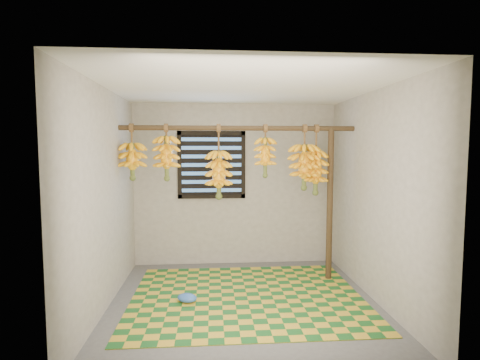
{
  "coord_description": "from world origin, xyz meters",
  "views": [
    {
      "loc": [
        -0.36,
        -4.08,
        1.74
      ],
      "look_at": [
        0.0,
        0.55,
        1.35
      ],
      "focal_mm": 28.0,
      "sensor_mm": 36.0,
      "label": 1
    }
  ],
  "objects": [
    {
      "name": "wall_right",
      "position": [
        1.5,
        0.0,
        1.2
      ],
      "size": [
        0.01,
        3.0,
        2.4
      ],
      "primitive_type": "cube",
      "color": "gray",
      "rests_on": "floor"
    },
    {
      "name": "wall_back",
      "position": [
        0.0,
        1.5,
        1.2
      ],
      "size": [
        3.0,
        0.01,
        2.4
      ],
      "primitive_type": "cube",
      "color": "gray",
      "rests_on": "floor"
    },
    {
      "name": "banana_bunch_c",
      "position": [
        -0.26,
        0.7,
        1.41
      ],
      "size": [
        0.32,
        0.32,
        0.94
      ],
      "color": "brown",
      "rests_on": "hanging_pole"
    },
    {
      "name": "ceiling",
      "position": [
        0.0,
        0.0,
        2.4
      ],
      "size": [
        3.0,
        3.0,
        0.01
      ],
      "primitive_type": "cube",
      "color": "silver",
      "rests_on": "wall_back"
    },
    {
      "name": "hanging_pole",
      "position": [
        0.0,
        0.7,
        2.0
      ],
      "size": [
        3.0,
        0.06,
        0.06
      ],
      "primitive_type": "cylinder",
      "rotation": [
        0.0,
        1.57,
        0.0
      ],
      "color": "#44311B",
      "rests_on": "wall_left"
    },
    {
      "name": "banana_bunch_e",
      "position": [
        0.85,
        0.7,
        1.5
      ],
      "size": [
        0.38,
        0.38,
        0.84
      ],
      "color": "brown",
      "rests_on": "hanging_pole"
    },
    {
      "name": "banana_bunch_a",
      "position": [
        -1.34,
        0.7,
        1.58
      ],
      "size": [
        0.35,
        0.35,
        0.7
      ],
      "color": "brown",
      "rests_on": "hanging_pole"
    },
    {
      "name": "banana_bunch_d",
      "position": [
        0.34,
        0.7,
        1.63
      ],
      "size": [
        0.27,
        0.27,
        0.68
      ],
      "color": "brown",
      "rests_on": "hanging_pole"
    },
    {
      "name": "window",
      "position": [
        -0.35,
        1.48,
        1.5
      ],
      "size": [
        1.0,
        0.04,
        1.0
      ],
      "color": "black",
      "rests_on": "wall_back"
    },
    {
      "name": "support_post",
      "position": [
        1.2,
        0.7,
        1.0
      ],
      "size": [
        0.08,
        0.08,
        2.0
      ],
      "primitive_type": "cylinder",
      "color": "#44311B",
      "rests_on": "floor"
    },
    {
      "name": "floor",
      "position": [
        0.0,
        0.0,
        -0.01
      ],
      "size": [
        3.0,
        3.0,
        0.01
      ],
      "primitive_type": "cube",
      "color": "#4F4F4F",
      "rests_on": "ground"
    },
    {
      "name": "wall_left",
      "position": [
        -1.5,
        0.0,
        1.2
      ],
      "size": [
        0.01,
        3.0,
        2.4
      ],
      "primitive_type": "cube",
      "color": "gray",
      "rests_on": "floor"
    },
    {
      "name": "plastic_bag",
      "position": [
        -0.64,
        0.05,
        0.06
      ],
      "size": [
        0.28,
        0.25,
        0.1
      ],
      "primitive_type": "ellipsoid",
      "rotation": [
        0.0,
        0.0,
        -0.43
      ],
      "color": "#3160B7",
      "rests_on": "woven_mat"
    },
    {
      "name": "banana_bunch_b",
      "position": [
        -0.92,
        0.7,
        1.62
      ],
      "size": [
        0.31,
        0.31,
        0.71
      ],
      "color": "brown",
      "rests_on": "hanging_pole"
    },
    {
      "name": "woven_mat",
      "position": [
        0.05,
        0.17,
        0.01
      ],
      "size": [
        2.68,
        2.15,
        0.01
      ],
      "primitive_type": "cube",
      "rotation": [
        0.0,
        0.0,
        -0.0
      ],
      "color": "#19561F",
      "rests_on": "floor"
    },
    {
      "name": "banana_bunch_f",
      "position": [
        1.0,
        0.7,
        1.43
      ],
      "size": [
        0.29,
        0.29,
        0.91
      ],
      "color": "brown",
      "rests_on": "hanging_pole"
    }
  ]
}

